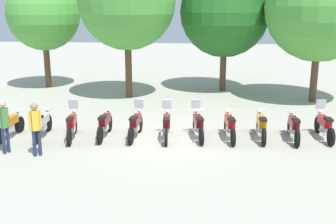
% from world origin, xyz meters
% --- Properties ---
extents(ground_plane, '(80.00, 80.00, 0.00)m').
position_xyz_m(ground_plane, '(0.00, 0.00, 0.00)').
color(ground_plane, '#ADA899').
extents(motorcycle_0, '(0.62, 2.19, 0.99)m').
position_xyz_m(motorcycle_0, '(-5.86, -0.58, 0.50)').
color(motorcycle_0, black).
rests_on(motorcycle_0, ground_plane).
extents(motorcycle_1, '(0.62, 2.19, 0.99)m').
position_xyz_m(motorcycle_1, '(-4.69, -0.27, 0.50)').
color(motorcycle_1, black).
rests_on(motorcycle_1, ground_plane).
extents(motorcycle_2, '(0.68, 2.17, 1.37)m').
position_xyz_m(motorcycle_2, '(-3.53, -0.34, 0.52)').
color(motorcycle_2, black).
rests_on(motorcycle_2, ground_plane).
extents(motorcycle_3, '(0.62, 2.19, 0.99)m').
position_xyz_m(motorcycle_3, '(-2.35, -0.04, 0.50)').
color(motorcycle_3, black).
rests_on(motorcycle_3, ground_plane).
extents(motorcycle_4, '(0.62, 2.19, 1.37)m').
position_xyz_m(motorcycle_4, '(-1.17, 0.01, 0.52)').
color(motorcycle_4, black).
rests_on(motorcycle_4, ground_plane).
extents(motorcycle_5, '(0.62, 2.19, 1.37)m').
position_xyz_m(motorcycle_5, '(-0.01, 0.02, 0.52)').
color(motorcycle_5, black).
rests_on(motorcycle_5, ground_plane).
extents(motorcycle_6, '(0.67, 2.17, 1.37)m').
position_xyz_m(motorcycle_6, '(1.16, 0.19, 0.52)').
color(motorcycle_6, black).
rests_on(motorcycle_6, ground_plane).
extents(motorcycle_7, '(0.62, 2.19, 0.99)m').
position_xyz_m(motorcycle_7, '(2.34, 0.21, 0.50)').
color(motorcycle_7, black).
rests_on(motorcycle_7, ground_plane).
extents(motorcycle_8, '(0.62, 2.19, 0.99)m').
position_xyz_m(motorcycle_8, '(3.51, 0.35, 0.50)').
color(motorcycle_8, black).
rests_on(motorcycle_8, ground_plane).
extents(motorcycle_9, '(0.62, 2.19, 0.99)m').
position_xyz_m(motorcycle_9, '(4.69, 0.33, 0.50)').
color(motorcycle_9, black).
rests_on(motorcycle_9, ground_plane).
extents(motorcycle_10, '(0.62, 2.19, 1.37)m').
position_xyz_m(motorcycle_10, '(5.86, 0.62, 0.52)').
color(motorcycle_10, black).
rests_on(motorcycle_10, ground_plane).
extents(person_0, '(0.32, 0.40, 1.83)m').
position_xyz_m(person_0, '(-5.22, -2.11, 1.09)').
color(person_0, '#232D4C').
rests_on(person_0, ground_plane).
extents(person_2, '(0.38, 0.33, 1.82)m').
position_xyz_m(person_2, '(-4.07, -2.26, 1.08)').
color(person_2, '#232D4C').
rests_on(person_2, ground_plane).
extents(tree_0, '(4.24, 4.24, 6.48)m').
position_xyz_m(tree_0, '(-8.28, 9.25, 4.34)').
color(tree_0, brown).
rests_on(tree_0, ground_plane).
extents(tree_1, '(5.09, 5.09, 7.63)m').
position_xyz_m(tree_1, '(-2.82, 7.03, 5.07)').
color(tree_1, brown).
rests_on(tree_1, ground_plane).
extents(tree_2, '(5.07, 5.07, 7.03)m').
position_xyz_m(tree_2, '(2.29, 9.35, 4.48)').
color(tree_2, brown).
rests_on(tree_2, ground_plane).
extents(tree_3, '(5.45, 5.45, 7.53)m').
position_xyz_m(tree_3, '(6.88, 6.90, 4.80)').
color(tree_3, brown).
rests_on(tree_3, ground_plane).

